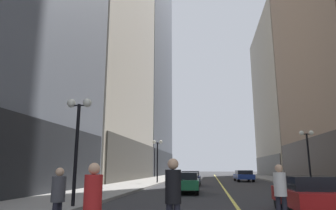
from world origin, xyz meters
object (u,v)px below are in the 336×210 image
(pedestrian_in_red_jacket, at_px, (93,201))
(street_lamp_right_mid, at_px, (308,146))
(car_blue, at_px, (244,175))
(pedestrian_in_white_shirt, at_px, (280,190))
(car_red, at_px, (310,194))
(car_green, at_px, (186,182))
(pedestrian_in_black_coat, at_px, (173,194))
(street_lamp_left_near, at_px, (78,127))
(car_navy, at_px, (191,178))
(street_lamp_left_far, at_px, (157,152))
(pedestrian_with_orange_bag, at_px, (58,196))

(pedestrian_in_red_jacket, height_order, street_lamp_right_mid, street_lamp_right_mid)
(pedestrian_in_red_jacket, xyz_separation_m, street_lamp_right_mid, (9.67, 18.45, 2.27))
(car_blue, height_order, pedestrian_in_white_shirt, pedestrian_in_white_shirt)
(car_red, xyz_separation_m, car_green, (-5.05, 8.60, 0.00))
(car_blue, relative_size, pedestrian_in_black_coat, 2.70)
(street_lamp_left_near, bearing_deg, car_navy, 77.65)
(car_red, xyz_separation_m, pedestrian_in_white_shirt, (-1.53, -2.43, 0.27))
(pedestrian_in_red_jacket, height_order, street_lamp_left_far, street_lamp_left_far)
(car_green, height_order, street_lamp_left_near, street_lamp_left_near)
(car_red, height_order, pedestrian_in_white_shirt, pedestrian_in_white_shirt)
(pedestrian_in_white_shirt, xyz_separation_m, street_lamp_left_far, (-7.27, 21.59, 2.27))
(pedestrian_in_white_shirt, xyz_separation_m, pedestrian_with_orange_bag, (-5.68, -1.81, -0.06))
(street_lamp_left_near, bearing_deg, car_red, -0.25)
(pedestrian_in_black_coat, xyz_separation_m, street_lamp_left_near, (-4.54, 5.00, 2.20))
(street_lamp_left_far, bearing_deg, car_green, -70.51)
(car_navy, height_order, pedestrian_in_black_coat, pedestrian_in_black_coat)
(pedestrian_in_white_shirt, bearing_deg, car_navy, 101.02)
(car_red, bearing_deg, pedestrian_in_black_coat, -130.63)
(pedestrian_in_white_shirt, relative_size, street_lamp_left_near, 0.38)
(car_green, xyz_separation_m, street_lamp_left_far, (-3.74, 10.57, 2.54))
(car_navy, xyz_separation_m, pedestrian_in_black_coat, (0.95, -21.41, 0.34))
(car_blue, bearing_deg, pedestrian_in_white_shirt, -94.22)
(car_navy, height_order, street_lamp_left_near, street_lamp_left_near)
(car_green, height_order, car_navy, same)
(pedestrian_in_black_coat, bearing_deg, car_navy, 92.53)
(car_navy, bearing_deg, pedestrian_in_white_shirt, -78.98)
(pedestrian_in_white_shirt, bearing_deg, pedestrian_with_orange_bag, -162.32)
(car_blue, height_order, street_lamp_left_far, street_lamp_left_far)
(car_red, height_order, car_green, same)
(car_green, bearing_deg, pedestrian_with_orange_bag, -99.50)
(car_navy, bearing_deg, pedestrian_in_red_jacket, -91.18)
(pedestrian_in_white_shirt, bearing_deg, car_green, 107.74)
(car_navy, height_order, pedestrian_in_white_shirt, pedestrian_in_white_shirt)
(car_red, relative_size, street_lamp_left_near, 0.95)
(pedestrian_with_orange_bag, bearing_deg, car_blue, 75.62)
(car_navy, height_order, pedestrian_with_orange_bag, pedestrian_with_orange_bag)
(car_red, xyz_separation_m, street_lamp_right_mid, (4.01, 12.58, 2.54))
(car_green, distance_m, street_lamp_left_near, 9.68)
(car_green, bearing_deg, pedestrian_in_red_jacket, -92.41)
(pedestrian_in_black_coat, distance_m, pedestrian_with_orange_bag, 3.04)
(street_lamp_left_near, distance_m, street_lamp_left_far, 19.13)
(pedestrian_with_orange_bag, bearing_deg, pedestrian_in_white_shirt, 17.68)
(street_lamp_left_near, bearing_deg, pedestrian_with_orange_bag, -69.58)
(pedestrian_in_white_shirt, relative_size, pedestrian_in_red_jacket, 1.00)
(car_navy, bearing_deg, street_lamp_left_far, 142.84)
(car_green, relative_size, pedestrian_in_black_coat, 2.52)
(pedestrian_in_black_coat, bearing_deg, car_blue, 81.16)
(car_blue, relative_size, street_lamp_left_far, 1.10)
(pedestrian_in_white_shirt, xyz_separation_m, pedestrian_in_red_jacket, (-4.13, -3.44, -0.00))
(street_lamp_left_near, xyz_separation_m, street_lamp_right_mid, (12.80, 12.55, 0.00))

